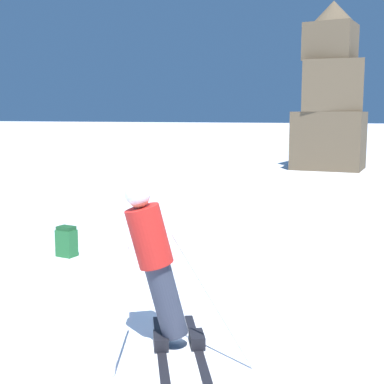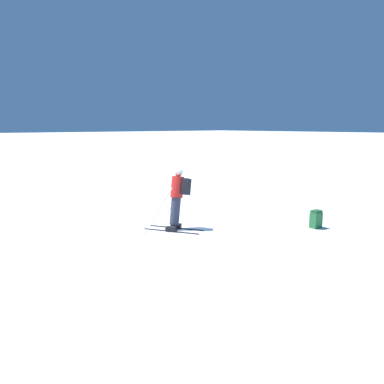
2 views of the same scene
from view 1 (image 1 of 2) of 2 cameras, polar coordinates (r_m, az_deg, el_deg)
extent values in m
plane|color=white|center=(5.55, -1.49, -16.15)|extent=(300.00, 300.00, 0.00)
cube|color=black|center=(5.53, -3.34, -16.18)|extent=(0.88, 1.42, 0.01)
cube|color=black|center=(5.56, 0.52, -16.03)|extent=(0.88, 1.42, 0.01)
cube|color=black|center=(5.50, -3.35, -15.55)|extent=(0.26, 0.31, 0.12)
cube|color=black|center=(5.53, 0.52, -15.40)|extent=(0.26, 0.31, 0.12)
cylinder|color=#2D3342|center=(5.35, -2.76, -11.44)|extent=(0.50, 0.44, 0.79)
cylinder|color=red|center=(5.16, -4.59, -4.73)|extent=(0.58, 0.53, 0.65)
sphere|color=tan|center=(5.09, -5.72, -0.52)|extent=(0.33, 0.31, 0.26)
sphere|color=silver|center=(5.08, -5.80, -0.24)|extent=(0.38, 0.36, 0.29)
cube|color=black|center=(5.41, -4.76, -3.83)|extent=(0.42, 0.35, 0.49)
cylinder|color=#B7B7BC|center=(5.05, -7.61, -12.29)|extent=(0.16, 0.53, 1.06)
cylinder|color=#B7B7BC|center=(5.08, 2.13, -11.44)|extent=(0.87, 0.11, 1.17)
cube|color=brown|center=(23.53, 14.39, 5.34)|extent=(2.85, 2.42, 2.43)
cube|color=brown|center=(23.43, 14.84, 10.83)|extent=(2.64, 2.43, 2.08)
cube|color=brown|center=(23.76, 14.57, 15.17)|extent=(2.08, 1.99, 1.53)
cone|color=brown|center=(23.88, 14.87, 18.07)|extent=(1.71, 1.71, 0.90)
cube|color=#236633|center=(8.98, -13.23, -5.33)|extent=(0.32, 0.25, 0.44)
cube|color=#1A4C26|center=(8.92, -13.28, -3.76)|extent=(0.29, 0.22, 0.06)
camera|label=2|loc=(12.99, 41.39, 8.45)|focal=35.00mm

